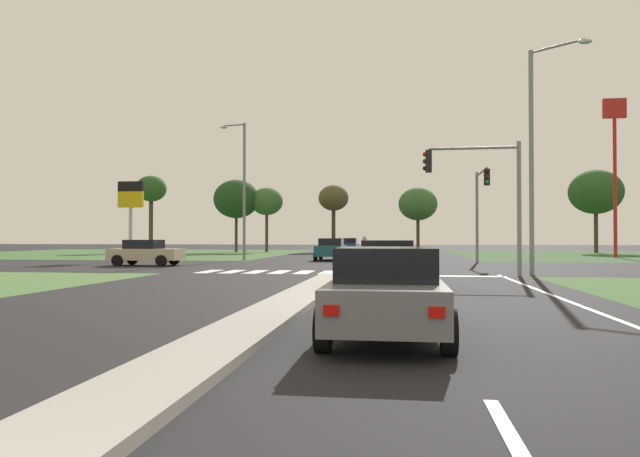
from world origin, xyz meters
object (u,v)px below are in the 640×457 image
fastfood_pole_sign (615,143)px  treeline_fifth (418,204)px  car_navy_third (388,264)px  car_blue_sixth (348,246)px  car_beige_second (146,252)px  treeline_fourth (333,199)px  traffic_signal_near_right (484,185)px  street_lamp_third (242,184)px  treeline_sixth (596,192)px  treeline_third (267,202)px  car_teal_fifth (331,249)px  treeline_near (151,190)px  street_lamp_second (536,148)px  treeline_second (236,199)px  fuel_price_totem (131,203)px  traffic_signal_far_right (480,199)px  car_grey_near (387,291)px  pedestrian_at_median (365,244)px

fastfood_pole_sign → treeline_fifth: bearing=136.8°
car_navy_third → car_blue_sixth: 36.28m
car_beige_second → treeline_fourth: treeline_fourth is taller
car_blue_sixth → traffic_signal_near_right: (8.34, -29.06, 3.07)m
car_beige_second → car_navy_third: (14.26, -13.57, 0.02)m
car_beige_second → traffic_signal_near_right: bearing=70.0°
street_lamp_third → treeline_sixth: size_ratio=1.11×
car_blue_sixth → street_lamp_third: 16.46m
traffic_signal_near_right → treeline_third: 41.59m
car_teal_fifth → treeline_near: size_ratio=0.51×
car_blue_sixth → street_lamp_second: size_ratio=0.46×
car_beige_second → street_lamp_second: 21.82m
car_navy_third → fastfood_pole_sign: 37.03m
fastfood_pole_sign → treeline_fourth: fastfood_pole_sign is taller
street_lamp_third → fastfood_pole_sign: fastfood_pole_sign is taller
treeline_near → treeline_fifth: 29.50m
fastfood_pole_sign → treeline_fourth: (-24.87, 15.81, -3.27)m
treeline_second → street_lamp_third: bearing=-72.7°
fuel_price_totem → treeline_sixth: 47.44m
traffic_signal_far_right → treeline_third: treeline_third is taller
car_teal_fifth → treeline_third: bearing=-65.6°
car_beige_second → fuel_price_totem: 7.61m
fastfood_pole_sign → treeline_sixth: bearing=77.5°
car_blue_sixth → car_grey_near: bearing=95.9°
treeline_fifth → traffic_signal_near_right: bearing=-87.7°
street_lamp_second → treeline_second: 43.28m
treeline_near → treeline_fourth: (19.71, 5.13, -0.82)m
treeline_near → treeline_fifth: size_ratio=1.19×
street_lamp_second → fastfood_pole_sign: 26.53m
treeline_fifth → fastfood_pole_sign: bearing=-43.2°
street_lamp_third → car_blue_sixth: bearing=66.6°
treeline_fifth → treeline_sixth: size_ratio=0.81×
street_lamp_second → street_lamp_third: street_lamp_second is taller
traffic_signal_near_right → treeline_sixth: size_ratio=0.64×
car_grey_near → pedestrian_at_median: pedestrian_at_median is taller
car_navy_third → treeline_third: (-14.29, 44.31, 4.83)m
street_lamp_third → fastfood_pole_sign: (28.45, 9.85, 3.94)m
traffic_signal_near_right → pedestrian_at_median: bearing=109.0°
traffic_signal_far_right → treeline_third: (-19.64, 25.79, 1.58)m
car_beige_second → car_teal_fifth: bearing=133.0°
car_teal_fifth → treeline_third: 24.22m
car_grey_near → treeline_sixth: treeline_sixth is taller
treeline_third → treeline_fourth: size_ratio=0.94×
treeline_fifth → pedestrian_at_median: bearing=-102.3°
car_beige_second → street_lamp_third: size_ratio=0.42×
car_navy_third → treeline_near: 50.24m
car_navy_third → street_lamp_third: 24.47m
fastfood_pole_sign → traffic_signal_far_right: bearing=-134.0°
car_beige_second → treeline_fifth: (16.64, 32.23, 4.53)m
car_teal_fifth → treeline_fifth: bearing=-106.6°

